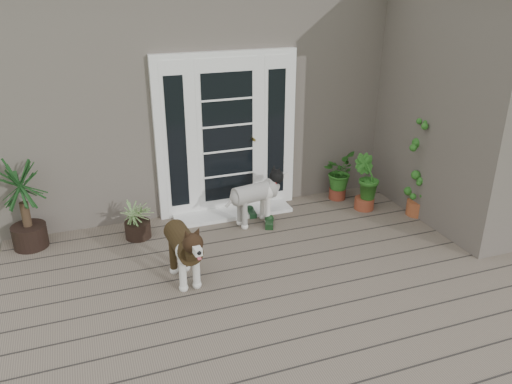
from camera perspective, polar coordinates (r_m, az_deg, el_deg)
name	(u,v)px	position (r m, az deg, el deg)	size (l,w,h in m)	color
deck	(309,295)	(5.43, 5.96, -11.43)	(6.20, 4.60, 0.12)	#6B5B4C
house_main	(202,79)	(8.63, -6.07, 12.51)	(7.40, 4.00, 3.10)	#665E54
house_wing	(480,108)	(7.26, 23.90, 8.64)	(1.60, 2.40, 3.10)	#665E54
door_unit	(227,135)	(6.74, -3.28, 6.45)	(1.90, 0.14, 2.15)	white
door_step	(233,213)	(6.94, -2.60, -2.33)	(1.60, 0.40, 0.05)	white
brindle_dog	(184,252)	(5.40, -8.14, -6.74)	(0.35, 0.81, 0.67)	#3D2D16
white_dog	(254,201)	(6.56, -0.20, -1.04)	(0.33, 0.76, 0.64)	silver
spider_plant	(137,217)	(6.40, -13.26, -2.73)	(0.53, 0.53, 0.56)	#96A766
yucca	(24,205)	(6.49, -24.63, -1.33)	(0.76, 0.76, 1.10)	black
herb_a	(338,179)	(7.41, 9.22, 1.47)	(0.48, 0.48, 0.61)	#164E19
herb_b	(365,190)	(7.16, 12.19, 0.24)	(0.38, 0.38, 0.57)	#20611B
herb_c	(398,181)	(7.68, 15.68, 1.25)	(0.33, 0.33, 0.51)	#275F1B
sapling	(422,165)	(7.01, 18.19, 2.93)	(0.43, 0.43, 1.45)	#28651C
clog_left	(251,212)	(6.90, -0.53, -2.28)	(0.13, 0.28, 0.08)	black
clog_right	(269,222)	(6.62, 1.50, -3.43)	(0.14, 0.31, 0.09)	black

